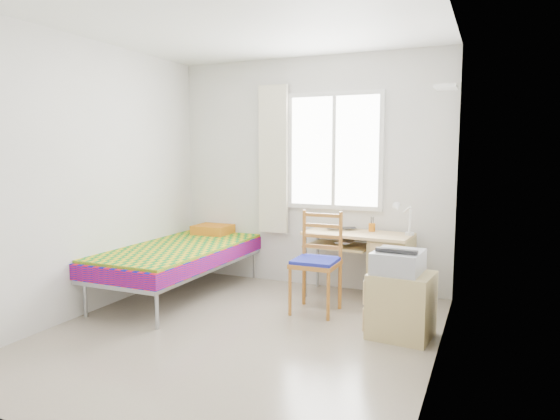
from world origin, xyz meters
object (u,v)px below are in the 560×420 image
(chair, at_px, (318,256))
(cabinet, at_px, (401,305))
(bed, at_px, (184,252))
(desk, at_px, (385,264))
(printer, at_px, (398,261))

(chair, relative_size, cabinet, 1.77)
(bed, height_order, desk, bed)
(desk, bearing_deg, cabinet, -66.53)
(bed, bearing_deg, chair, 0.20)
(cabinet, bearing_deg, desk, 115.10)
(bed, relative_size, chair, 2.21)
(chair, height_order, cabinet, chair)
(bed, bearing_deg, printer, -8.21)
(bed, distance_m, cabinet, 2.44)
(bed, relative_size, printer, 4.63)
(printer, bearing_deg, bed, 175.83)
(bed, bearing_deg, cabinet, -8.52)
(desk, distance_m, cabinet, 1.04)
(desk, distance_m, printer, 1.04)
(chair, bearing_deg, bed, 179.82)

